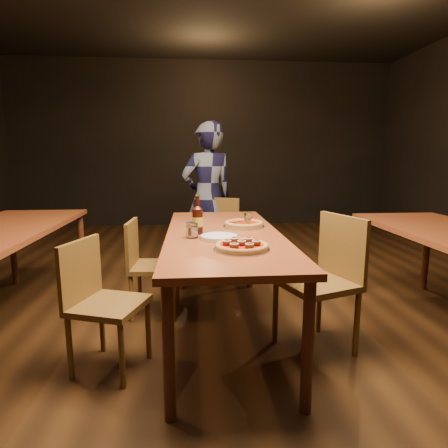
{
  "coord_description": "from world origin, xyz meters",
  "views": [
    {
      "loc": [
        -0.21,
        -2.61,
        1.28
      ],
      "look_at": [
        0.0,
        -0.05,
        0.82
      ],
      "focal_mm": 30.0,
      "sensor_mm": 36.0,
      "label": 1
    }
  ],
  "objects": [
    {
      "name": "ground",
      "position": [
        0.0,
        0.0,
        0.0
      ],
      "size": [
        9.0,
        9.0,
        0.0
      ],
      "primitive_type": "plane",
      "color": "black"
    },
    {
      "name": "chair_main_sw",
      "position": [
        -0.53,
        0.36,
        0.41
      ],
      "size": [
        0.4,
        0.4,
        0.82
      ],
      "primitive_type": null,
      "rotation": [
        0.0,
        0.0,
        1.51
      ],
      "color": "#5C3518",
      "rests_on": "ground"
    },
    {
      "name": "amber_glass",
      "position": [
        0.23,
        0.34,
        0.79
      ],
      "size": [
        0.07,
        0.07,
        0.09
      ],
      "primitive_type": "cylinder",
      "color": "#A06B12",
      "rests_on": "table_main"
    },
    {
      "name": "chair_main_e",
      "position": [
        0.59,
        -0.32,
        0.47
      ],
      "size": [
        0.56,
        0.56,
        0.94
      ],
      "primitive_type": null,
      "rotation": [
        0.0,
        0.0,
        -1.23
      ],
      "color": "#5C3518",
      "rests_on": "ground"
    },
    {
      "name": "beer_bottle",
      "position": [
        -0.18,
        -0.04,
        0.84
      ],
      "size": [
        0.07,
        0.07,
        0.26
      ],
      "rotation": [
        0.0,
        0.0,
        -0.05
      ],
      "color": "black",
      "rests_on": "table_main"
    },
    {
      "name": "diner",
      "position": [
        -0.05,
        1.49,
        0.83
      ],
      "size": [
        0.71,
        0.6,
        1.66
      ],
      "primitive_type": "imported",
      "rotation": [
        0.0,
        0.0,
        3.55
      ],
      "color": "black",
      "rests_on": "ground"
    },
    {
      "name": "pizza_meatball",
      "position": [
        0.06,
        -0.51,
        0.77
      ],
      "size": [
        0.33,
        0.33,
        0.06
      ],
      "rotation": [
        0.0,
        0.0,
        -0.37
      ],
      "color": "#B7B7BF",
      "rests_on": "table_main"
    },
    {
      "name": "chair_end",
      "position": [
        0.01,
        1.21,
        0.44
      ],
      "size": [
        0.54,
        0.54,
        0.89
      ],
      "primitive_type": null,
      "rotation": [
        0.0,
        0.0,
        -0.4
      ],
      "color": "#5C3518",
      "rests_on": "ground"
    },
    {
      "name": "chair_main_nw",
      "position": [
        -0.72,
        -0.44,
        0.42
      ],
      "size": [
        0.49,
        0.49,
        0.83
      ],
      "primitive_type": null,
      "rotation": [
        0.0,
        0.0,
        1.24
      ],
      "color": "#5C3518",
      "rests_on": "ground"
    },
    {
      "name": "table_main",
      "position": [
        0.0,
        0.0,
        0.68
      ],
      "size": [
        0.8,
        2.0,
        0.75
      ],
      "color": "brown",
      "rests_on": "ground"
    },
    {
      "name": "water_glass",
      "position": [
        -0.22,
        -0.16,
        0.8
      ],
      "size": [
        0.08,
        0.08,
        0.1
      ],
      "primitive_type": "cylinder",
      "color": "white",
      "rests_on": "table_main"
    },
    {
      "name": "pizza_margherita",
      "position": [
        0.18,
        0.21,
        0.77
      ],
      "size": [
        0.32,
        0.32,
        0.04
      ],
      "rotation": [
        0.0,
        0.0,
        -0.15
      ],
      "color": "#B7B7BF",
      "rests_on": "table_main"
    },
    {
      "name": "plate_stack",
      "position": [
        -0.05,
        -0.21,
        0.76
      ],
      "size": [
        0.25,
        0.25,
        0.02
      ],
      "primitive_type": "cylinder",
      "color": "white",
      "rests_on": "table_main"
    },
    {
      "name": "room_shell",
      "position": [
        0.0,
        0.0,
        1.86
      ],
      "size": [
        9.0,
        9.0,
        9.0
      ],
      "color": "black",
      "rests_on": "ground"
    }
  ]
}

